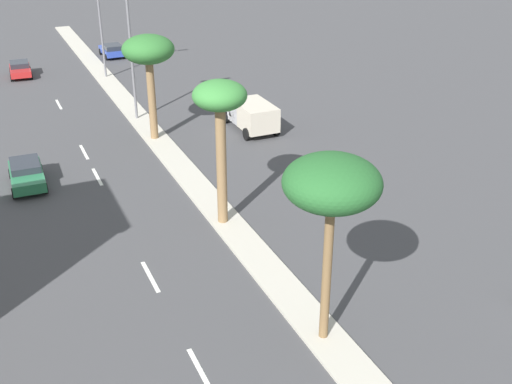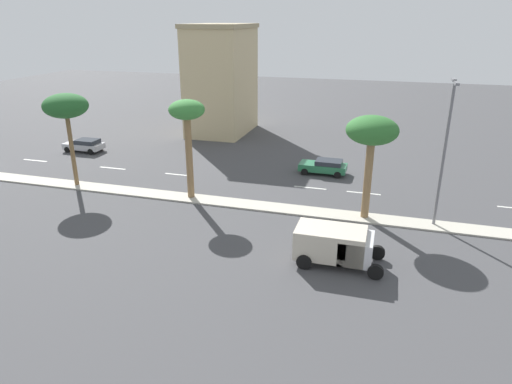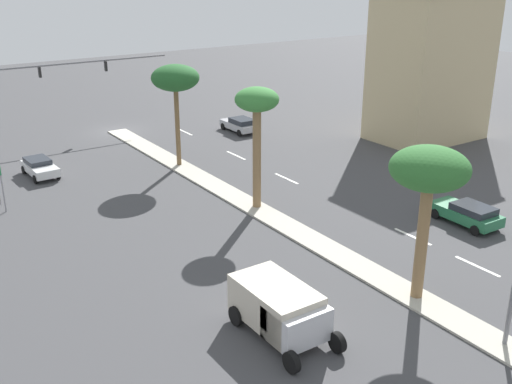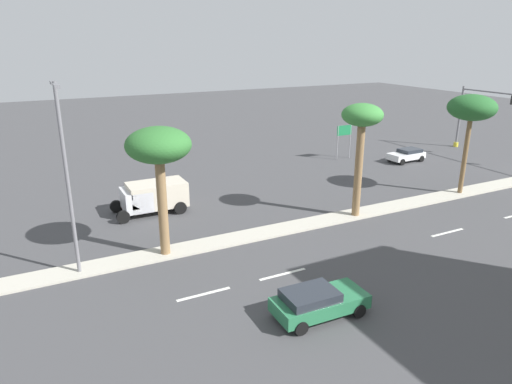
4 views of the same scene
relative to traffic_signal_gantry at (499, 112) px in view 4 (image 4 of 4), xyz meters
The scene contains 14 objects.
ground_plane 33.90m from the traffic_signal_gantry, 102.98° to the left, with size 160.00×160.00×0.00m, color #424244.
median_curb 42.72m from the traffic_signal_gantry, 100.23° to the left, with size 1.80×81.63×0.12m, color #B7B2A3.
lane_stripe_far 25.13m from the traffic_signal_gantry, 121.29° to the left, with size 0.20×2.80×0.01m, color silver.
lane_stripe_rear 36.19m from the traffic_signal_gantry, 110.94° to the left, with size 0.20×2.80×0.01m, color silver.
lane_stripe_left 40.41m from the traffic_signal_gantry, 108.63° to the left, with size 0.20×2.80×0.01m, color silver.
traffic_signal_gantry is the anchor object (origin of this frame).
directional_road_sign 16.57m from the traffic_signal_gantry, 68.28° to the left, with size 0.10×1.79×3.53m.
palm_tree_far 15.98m from the traffic_signal_gantry, 118.73° to the left, with size 3.65×3.65×7.88m.
palm_tree_front 25.90m from the traffic_signal_gantry, 107.48° to the left, with size 2.77×2.77×7.86m.
palm_tree_left 39.23m from the traffic_signal_gantry, 101.27° to the left, with size 3.60×3.60×7.44m.
street_lamp_outboard 43.94m from the traffic_signal_gantry, 100.15° to the left, with size 2.90×0.24×10.02m.
sedan_green_left 38.27m from the traffic_signal_gantry, 116.42° to the left, with size 2.12×4.40×1.37m.
sedan_white_outboard 11.15m from the traffic_signal_gantry, 77.72° to the left, with size 2.04×3.96×1.29m.
box_truck 37.46m from the traffic_signal_gantry, 90.66° to the left, with size 2.64×5.23×2.20m.
Camera 4 is at (-24.53, 43.95, 12.09)m, focal length 32.66 mm.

